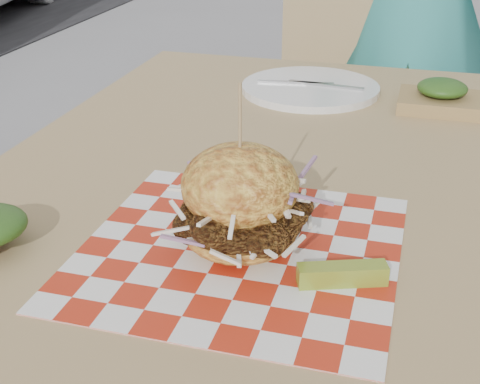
{
  "coord_description": "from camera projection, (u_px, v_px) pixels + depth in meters",
  "views": [
    {
      "loc": [
        0.24,
        -1.1,
        1.15
      ],
      "look_at": [
        0.06,
        -0.46,
        0.82
      ],
      "focal_mm": 50.0,
      "sensor_mm": 36.0,
      "label": 1
    }
  ],
  "objects": [
    {
      "name": "pickle_spear",
      "position": [
        342.0,
        274.0,
        0.7
      ],
      "size": [
        0.1,
        0.05,
        0.02
      ],
      "primitive_type": "cube",
      "rotation": [
        0.0,
        0.0,
        0.36
      ],
      "color": "#88A42F",
      "rests_on": "paper_liner"
    },
    {
      "name": "place_setting",
      "position": [
        310.0,
        88.0,
        1.31
      ],
      "size": [
        0.27,
        0.27,
        0.02
      ],
      "color": "white",
      "rests_on": "patio_table"
    },
    {
      "name": "patio_chair",
      "position": [
        347.0,
        96.0,
        1.93
      ],
      "size": [
        0.44,
        0.45,
        0.95
      ],
      "rotation": [
        0.0,
        0.0,
        -0.05
      ],
      "color": "tan",
      "rests_on": "ground"
    },
    {
      "name": "patio_table",
      "position": [
        263.0,
        213.0,
        1.02
      ],
      "size": [
        0.8,
        1.2,
        0.75
      ],
      "color": "tan",
      "rests_on": "ground"
    },
    {
      "name": "sandwich",
      "position": [
        240.0,
        206.0,
        0.75
      ],
      "size": [
        0.17,
        0.17,
        0.2
      ],
      "color": "#EEB743",
      "rests_on": "paper_liner"
    },
    {
      "name": "kraft_tray",
      "position": [
        441.0,
        97.0,
        1.21
      ],
      "size": [
        0.15,
        0.12,
        0.06
      ],
      "color": "olive",
      "rests_on": "patio_table"
    },
    {
      "name": "paper_liner",
      "position": [
        240.0,
        249.0,
        0.77
      ],
      "size": [
        0.36,
        0.36,
        0.0
      ],
      "primitive_type": "cube",
      "color": "red",
      "rests_on": "patio_table"
    },
    {
      "name": "diner",
      "position": [
        413.0,
        8.0,
        1.9
      ],
      "size": [
        0.58,
        0.38,
        1.57
      ],
      "primitive_type": "imported",
      "rotation": [
        0.0,
        0.0,
        3.15
      ],
      "color": "teal",
      "rests_on": "ground"
    }
  ]
}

